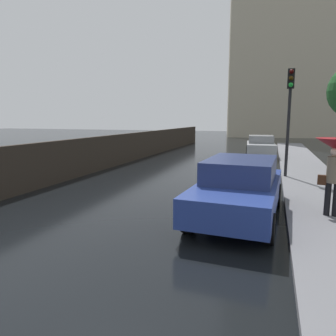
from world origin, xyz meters
name	(u,v)px	position (x,y,z in m)	size (l,w,h in m)	color
car_blue_near_kerb	(239,187)	(2.85, 5.58, 0.77)	(2.10, 4.62, 1.49)	navy
car_silver_mid_road	(261,146)	(2.86, 18.47, 0.74)	(2.00, 3.93, 1.41)	#B2B5BA
pedestrian_with_umbrella_far	(335,155)	(5.01, 5.95, 1.63)	(0.92, 0.92, 1.89)	black
traffic_light	(290,103)	(4.14, 11.23, 3.10)	(0.26, 0.39, 4.26)	black
distant_tower	(281,14)	(3.76, 45.27, 16.44)	(14.68, 11.59, 36.51)	#B2A88E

